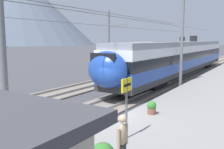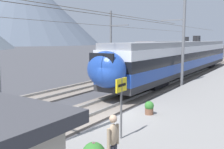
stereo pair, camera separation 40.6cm
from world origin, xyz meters
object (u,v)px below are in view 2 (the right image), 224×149
(catenary_mast_far_side, at_px, (112,42))
(potted_plant_platform_edge, at_px, (149,107))
(train_far_track, at_px, (177,51))
(passenger_walking, at_px, (113,141))
(train_near_platform, at_px, (183,57))
(catenary_mast_mid, at_px, (182,40))
(platform_sign, at_px, (121,95))

(catenary_mast_far_side, height_order, potted_plant_platform_edge, catenary_mast_far_side)
(train_far_track, distance_m, passenger_walking, 35.72)
(passenger_walking, relative_size, potted_plant_platform_edge, 2.50)
(train_near_platform, relative_size, catenary_mast_far_side, 0.77)
(passenger_walking, xyz_separation_m, potted_plant_platform_edge, (5.69, 1.56, -0.58))
(catenary_mast_mid, bearing_deg, platform_sign, -170.95)
(train_far_track, relative_size, platform_sign, 11.65)
(catenary_mast_mid, relative_size, catenary_mast_far_side, 1.00)
(platform_sign, bearing_deg, train_near_platform, 11.27)
(train_far_track, height_order, catenary_mast_mid, catenary_mast_mid)
(catenary_mast_far_side, bearing_deg, train_far_track, -6.75)
(platform_sign, bearing_deg, potted_plant_platform_edge, 7.20)
(train_far_track, height_order, passenger_walking, train_far_track)
(train_far_track, bearing_deg, catenary_mast_far_side, 173.25)
(catenary_mast_mid, height_order, catenary_mast_far_side, catenary_mast_mid)
(train_near_platform, bearing_deg, train_far_track, 21.58)
(train_near_platform, height_order, potted_plant_platform_edge, train_near_platform)
(train_near_platform, height_order, catenary_mast_far_side, catenary_mast_far_side)
(potted_plant_platform_edge, bearing_deg, train_far_track, 16.42)
(catenary_mast_far_side, height_order, passenger_walking, catenary_mast_far_side)
(catenary_mast_mid, distance_m, potted_plant_platform_edge, 10.56)
(catenary_mast_far_side, distance_m, potted_plant_platform_edge, 16.39)
(train_far_track, relative_size, catenary_mast_far_side, 0.67)
(train_far_track, bearing_deg, passenger_walking, -163.76)
(passenger_walking, distance_m, potted_plant_platform_edge, 5.93)
(train_near_platform, xyz_separation_m, train_far_track, (12.62, 4.99, -0.00))
(train_far_track, distance_m, platform_sign, 33.20)
(train_far_track, bearing_deg, platform_sign, -164.53)
(platform_sign, bearing_deg, passenger_walking, -153.68)
(train_near_platform, distance_m, catenary_mast_mid, 6.59)
(catenary_mast_far_side, bearing_deg, platform_sign, -145.60)
(catenary_mast_far_side, bearing_deg, catenary_mast_mid, -105.80)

